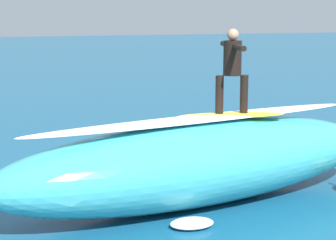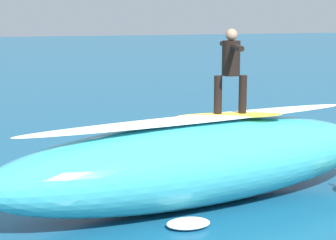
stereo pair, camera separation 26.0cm
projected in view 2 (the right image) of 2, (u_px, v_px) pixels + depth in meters
The scene contains 9 objects.
ground_plane at pixel (143, 181), 13.63m from camera, with size 120.00×120.00×0.00m, color #145175.
wave_crest at pixel (197, 163), 11.97m from camera, with size 8.27×2.07×1.60m, color teal.
wave_foam_lip at pixel (197, 119), 11.82m from camera, with size 7.03×0.72×0.08m, color white.
surfboard_riding at pixel (230, 115), 12.17m from camera, with size 2.10×0.51×0.09m, color yellow.
surfer_riding at pixel (231, 64), 11.99m from camera, with size 0.64×1.53×1.61m.
surfboard_paddling at pixel (119, 158), 15.46m from camera, with size 2.17×0.58×0.08m, color #EAE5C6.
surfer_paddling at pixel (123, 151), 15.52m from camera, with size 1.59×0.96×0.31m.
foam_patch_near at pixel (188, 223), 10.82m from camera, with size 0.77×0.56×0.14m, color white.
foam_patch_far at pixel (133, 167), 14.50m from camera, with size 0.78×0.51×0.17m, color white.
Camera 2 is at (2.64, 12.90, 3.79)m, focal length 67.73 mm.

